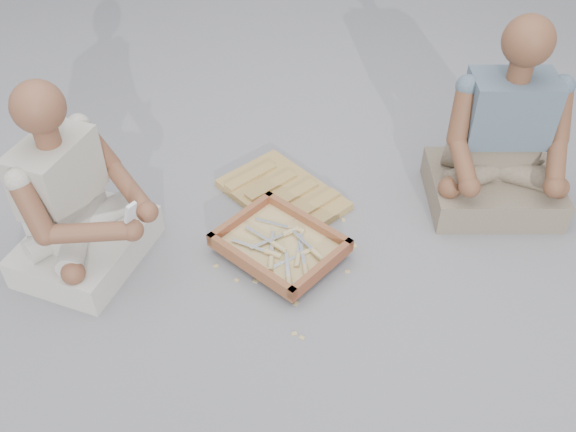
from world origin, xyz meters
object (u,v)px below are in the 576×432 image
Objects in this scene: tool_tray at (280,245)px; craftsman at (75,207)px; carved_panel at (283,195)px; companion at (502,147)px.

tool_tray is 0.81m from craftsman.
carved_panel is 0.96m from companion.
companion reaches higher than tool_tray.
carved_panel is at bearing 123.69° from tool_tray.
tool_tray is at bearing 20.43° from companion.
tool_tray is 0.59× the size of companion.
craftsman is at bearing -143.81° from tool_tray.
carved_panel is 0.67× the size of craftsman.
carved_panel is 0.63× the size of companion.
companion is at bearing 55.71° from tool_tray.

